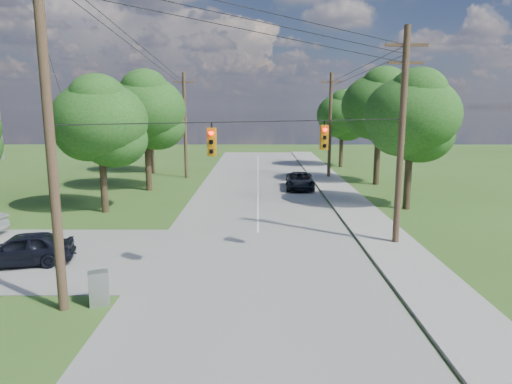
{
  "coord_description": "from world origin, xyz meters",
  "views": [
    {
      "loc": [
        2.0,
        -14.06,
        6.75
      ],
      "look_at": [
        1.91,
        5.0,
        3.2
      ],
      "focal_mm": 32.0,
      "sensor_mm": 36.0,
      "label": 1
    }
  ],
  "objects_px": {
    "car_main_north": "(300,181)",
    "car_cross_dark": "(22,249)",
    "pole_ne": "(401,134)",
    "control_cabinet": "(99,288)",
    "pole_sw": "(49,124)",
    "pole_north_e": "(330,125)",
    "pole_north_w": "(185,125)"
  },
  "relations": [
    {
      "from": "car_main_north",
      "to": "car_cross_dark",
      "type": "bearing_deg",
      "value": -123.36
    },
    {
      "from": "pole_ne",
      "to": "control_cabinet",
      "type": "distance_m",
      "value": 15.16
    },
    {
      "from": "pole_sw",
      "to": "control_cabinet",
      "type": "relative_size",
      "value": 9.96
    },
    {
      "from": "pole_ne",
      "to": "control_cabinet",
      "type": "height_order",
      "value": "pole_ne"
    },
    {
      "from": "car_cross_dark",
      "to": "car_main_north",
      "type": "height_order",
      "value": "car_cross_dark"
    },
    {
      "from": "pole_north_e",
      "to": "car_cross_dark",
      "type": "distance_m",
      "value": 30.78
    },
    {
      "from": "pole_ne",
      "to": "car_main_north",
      "type": "xyz_separation_m",
      "value": [
        -3.4,
        15.59,
        -4.75
      ]
    },
    {
      "from": "pole_north_w",
      "to": "control_cabinet",
      "type": "bearing_deg",
      "value": -87.06
    },
    {
      "from": "pole_ne",
      "to": "pole_north_w",
      "type": "bearing_deg",
      "value": 122.29
    },
    {
      "from": "pole_ne",
      "to": "pole_north_e",
      "type": "height_order",
      "value": "pole_ne"
    },
    {
      "from": "car_cross_dark",
      "to": "pole_north_e",
      "type": "bearing_deg",
      "value": 132.16
    },
    {
      "from": "car_cross_dark",
      "to": "pole_north_w",
      "type": "bearing_deg",
      "value": 159.08
    },
    {
      "from": "pole_sw",
      "to": "pole_north_w",
      "type": "height_order",
      "value": "pole_sw"
    },
    {
      "from": "car_main_north",
      "to": "pole_ne",
      "type": "bearing_deg",
      "value": -75.08
    },
    {
      "from": "pole_sw",
      "to": "pole_north_e",
      "type": "distance_m",
      "value": 32.55
    },
    {
      "from": "pole_ne",
      "to": "car_main_north",
      "type": "relative_size",
      "value": 2.14
    },
    {
      "from": "car_cross_dark",
      "to": "car_main_north",
      "type": "xyz_separation_m",
      "value": [
        13.67,
        18.83,
        -0.04
      ]
    },
    {
      "from": "pole_north_w",
      "to": "car_main_north",
      "type": "height_order",
      "value": "pole_north_w"
    },
    {
      "from": "pole_north_e",
      "to": "car_cross_dark",
      "type": "height_order",
      "value": "pole_north_e"
    },
    {
      "from": "pole_north_e",
      "to": "control_cabinet",
      "type": "height_order",
      "value": "pole_north_e"
    },
    {
      "from": "pole_north_w",
      "to": "control_cabinet",
      "type": "distance_m",
      "value": 29.62
    },
    {
      "from": "pole_north_w",
      "to": "car_main_north",
      "type": "xyz_separation_m",
      "value": [
        10.5,
        -6.41,
        -4.42
      ]
    },
    {
      "from": "pole_north_e",
      "to": "control_cabinet",
      "type": "distance_m",
      "value": 32.07
    },
    {
      "from": "control_cabinet",
      "to": "car_main_north",
      "type": "bearing_deg",
      "value": 48.0
    },
    {
      "from": "car_cross_dark",
      "to": "car_main_north",
      "type": "relative_size",
      "value": 0.86
    },
    {
      "from": "pole_sw",
      "to": "pole_north_w",
      "type": "xyz_separation_m",
      "value": [
        -0.4,
        29.6,
        -1.1
      ]
    },
    {
      "from": "pole_sw",
      "to": "pole_north_e",
      "type": "bearing_deg",
      "value": 65.48
    },
    {
      "from": "pole_ne",
      "to": "car_cross_dark",
      "type": "bearing_deg",
      "value": -169.24
    },
    {
      "from": "pole_north_e",
      "to": "pole_north_w",
      "type": "relative_size",
      "value": 1.0
    },
    {
      "from": "pole_north_w",
      "to": "car_main_north",
      "type": "distance_m",
      "value": 13.07
    },
    {
      "from": "control_cabinet",
      "to": "pole_north_e",
      "type": "bearing_deg",
      "value": 46.54
    },
    {
      "from": "pole_ne",
      "to": "car_cross_dark",
      "type": "height_order",
      "value": "pole_ne"
    }
  ]
}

